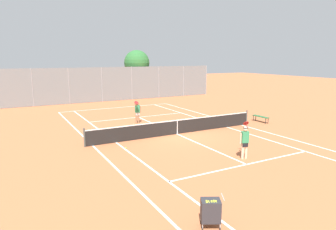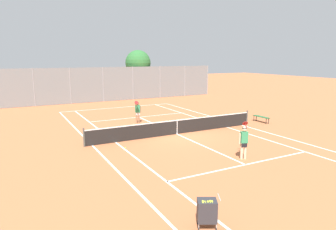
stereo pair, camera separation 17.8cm
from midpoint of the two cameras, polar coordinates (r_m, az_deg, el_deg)
ground_plane at (r=19.48m, az=1.49°, el=-3.66°), size 120.00×120.00×0.00m
court_line_markings at (r=19.48m, az=1.49°, el=-3.65°), size 11.10×23.90×0.01m
tennis_net at (r=19.36m, az=1.50°, el=-2.20°), size 12.00×0.10×1.07m
ball_cart at (r=9.18m, az=7.55°, el=-17.55°), size 0.77×0.70×0.96m
player_near_side at (r=15.06m, az=14.09°, el=-4.71°), size 0.82×0.70×1.77m
player_far_left at (r=22.64m, az=-6.08°, el=0.74°), size 0.69×0.73×1.77m
loose_tennis_ball_0 at (r=23.84m, az=7.93°, el=-0.98°), size 0.07×0.07×0.07m
loose_tennis_ball_1 at (r=25.21m, az=5.70°, el=-0.28°), size 0.07×0.07×0.07m
loose_tennis_ball_2 at (r=16.63m, az=-8.34°, el=-6.22°), size 0.07×0.07×0.07m
loose_tennis_ball_3 at (r=22.88m, az=6.71°, el=-1.45°), size 0.07×0.07×0.07m
courtside_bench at (r=24.04m, az=17.04°, el=-0.34°), size 0.36×1.50×0.47m
back_fence at (r=34.46m, az=-12.61°, el=5.70°), size 28.63×0.08×3.86m
tree_behind_left at (r=37.43m, az=-6.01°, el=9.71°), size 3.11×3.11×5.81m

